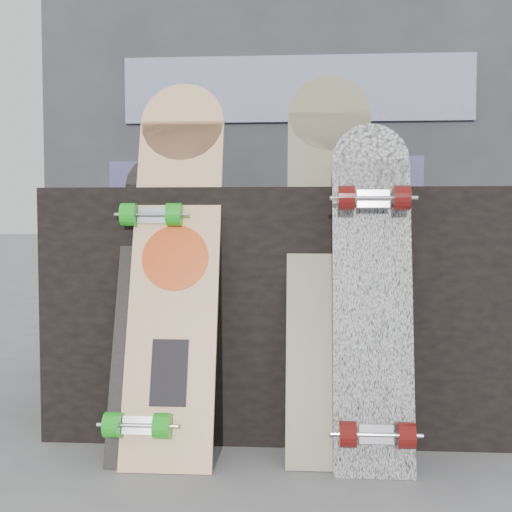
# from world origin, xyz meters

# --- Properties ---
(ground) EXTENTS (60.00, 60.00, 0.00)m
(ground) POSITION_xyz_m (0.00, 0.00, 0.00)
(ground) COLOR slate
(ground) RESTS_ON ground
(vendor_table) EXTENTS (1.60, 0.60, 0.80)m
(vendor_table) POSITION_xyz_m (0.00, 0.50, 0.40)
(vendor_table) COLOR black
(vendor_table) RESTS_ON ground
(booth) EXTENTS (2.40, 0.22, 2.20)m
(booth) POSITION_xyz_m (0.00, 1.35, 1.10)
(booth) COLOR #323337
(booth) RESTS_ON ground
(merch_box_purple) EXTENTS (0.18, 0.12, 0.10)m
(merch_box_purple) POSITION_xyz_m (-0.55, 0.49, 0.85)
(merch_box_purple) COLOR #413267
(merch_box_purple) RESTS_ON vendor_table
(merch_box_small) EXTENTS (0.14, 0.14, 0.12)m
(merch_box_small) POSITION_xyz_m (0.36, 0.57, 0.86)
(merch_box_small) COLOR #413267
(merch_box_small) RESTS_ON vendor_table
(merch_box_flat) EXTENTS (0.22, 0.10, 0.06)m
(merch_box_flat) POSITION_xyz_m (0.22, 0.57, 0.83)
(merch_box_flat) COLOR #D1B78C
(merch_box_flat) RESTS_ON vendor_table
(longboard_geisha) EXTENTS (0.26, 0.37, 1.14)m
(longboard_geisha) POSITION_xyz_m (-0.36, 0.16, 0.60)
(longboard_geisha) COLOR beige
(longboard_geisha) RESTS_ON ground
(longboard_celtic) EXTENTS (0.26, 0.38, 1.17)m
(longboard_celtic) POSITION_xyz_m (0.10, 0.22, 0.62)
(longboard_celtic) COLOR beige
(longboard_celtic) RESTS_ON ground
(longboard_cascadia) EXTENTS (0.22, 0.27, 0.98)m
(longboard_cascadia) POSITION_xyz_m (0.22, 0.06, 0.50)
(longboard_cascadia) COLOR white
(longboard_cascadia) RESTS_ON ground
(skateboard_dark) EXTENTS (0.21, 0.37, 0.91)m
(skateboard_dark) POSITION_xyz_m (-0.43, 0.14, 0.47)
(skateboard_dark) COLOR black
(skateboard_dark) RESTS_ON ground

